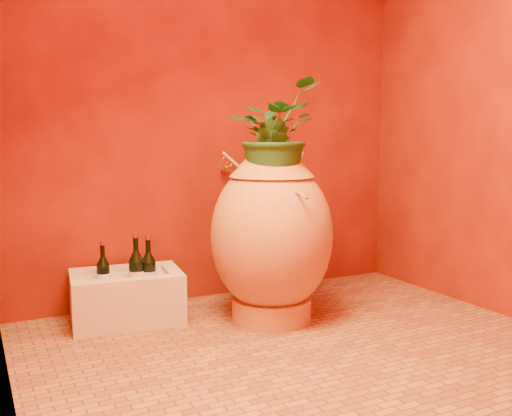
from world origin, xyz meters
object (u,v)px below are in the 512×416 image
stone_basin (127,298)px  wine_bottle_a (103,276)px  amphora (272,235)px  wine_bottle_b (137,274)px  wine_bottle_c (149,274)px  wall_tap (229,169)px

stone_basin → wine_bottle_a: size_ratio=2.10×
amphora → wine_bottle_b: amphora is taller
stone_basin → wine_bottle_c: (0.11, -0.07, 0.13)m
wall_tap → wine_bottle_c: bearing=-158.6°
wall_tap → wine_bottle_a: bearing=-172.0°
stone_basin → wine_bottle_b: (0.04, -0.06, 0.14)m
stone_basin → wine_bottle_c: bearing=-31.7°
stone_basin → wall_tap: wall_tap is taller
stone_basin → wine_bottle_b: bearing=-52.7°
wine_bottle_a → stone_basin: bearing=-23.4°
wine_bottle_a → wall_tap: wall_tap is taller
wine_bottle_a → wine_bottle_c: wine_bottle_c is taller
wall_tap → amphora: bearing=-86.3°
amphora → wine_bottle_b: size_ratio=2.75×
amphora → stone_basin: 0.84m
wine_bottle_a → wall_tap: 0.95m
wall_tap → stone_basin: bearing=-166.9°
stone_basin → wine_bottle_c: wine_bottle_c is taller
wine_bottle_a → wall_tap: size_ratio=1.58×
wine_bottle_a → wine_bottle_b: bearing=-34.2°
wine_bottle_b → wine_bottle_c: bearing=-8.4°
amphora → wine_bottle_a: amphora is taller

